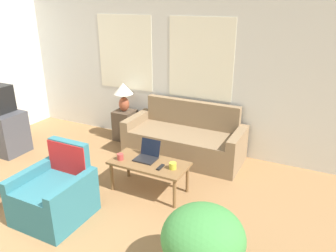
# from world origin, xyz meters

# --- Properties ---
(wall_back) EXTENTS (6.76, 0.06, 2.60)m
(wall_back) POSITION_xyz_m (-0.00, 3.71, 1.31)
(wall_back) COLOR silver
(wall_back) RESTS_ON ground_plane
(couch) EXTENTS (1.91, 0.81, 0.88)m
(couch) POSITION_xyz_m (0.56, 3.29, 0.27)
(couch) COLOR #846B4C
(couch) RESTS_ON ground_plane
(armchair) EXTENTS (0.75, 0.77, 0.87)m
(armchair) POSITION_xyz_m (-0.15, 1.12, 0.28)
(armchair) COLOR #2D6B75
(armchair) RESTS_ON ground_plane
(side_table) EXTENTS (0.35, 0.35, 0.55)m
(side_table) POSITION_xyz_m (-0.70, 3.43, 0.28)
(side_table) COLOR #4C3D2D
(side_table) RESTS_ON ground_plane
(table_lamp) EXTENTS (0.34, 0.34, 0.52)m
(table_lamp) POSITION_xyz_m (-0.70, 3.43, 0.89)
(table_lamp) COLOR brown
(table_lamp) RESTS_ON side_table
(coffee_table) EXTENTS (1.04, 0.50, 0.43)m
(coffee_table) POSITION_xyz_m (0.57, 2.08, 0.38)
(coffee_table) COLOR brown
(coffee_table) RESTS_ON ground_plane
(laptop) EXTENTS (0.28, 0.29, 0.24)m
(laptop) POSITION_xyz_m (0.49, 2.17, 0.49)
(laptop) COLOR black
(laptop) RESTS_ON coffee_table
(cup_navy) EXTENTS (0.09, 0.09, 0.09)m
(cup_navy) POSITION_xyz_m (0.19, 1.98, 0.48)
(cup_navy) COLOR #B23D38
(cup_navy) RESTS_ON coffee_table
(cup_yellow) EXTENTS (0.09, 0.09, 0.08)m
(cup_yellow) POSITION_xyz_m (0.93, 2.06, 0.48)
(cup_yellow) COLOR gold
(cup_yellow) RESTS_ON coffee_table
(tv_remote) EXTENTS (0.05, 0.15, 0.02)m
(tv_remote) POSITION_xyz_m (0.78, 2.01, 0.44)
(tv_remote) COLOR black
(tv_remote) RESTS_ON coffee_table
(potted_plant) EXTENTS (0.76, 0.76, 0.76)m
(potted_plant) POSITION_xyz_m (1.75, 0.97, 0.46)
(potted_plant) COLOR #4C4C4C
(potted_plant) RESTS_ON ground_plane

